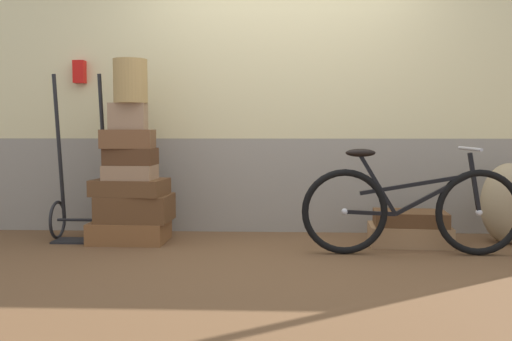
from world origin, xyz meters
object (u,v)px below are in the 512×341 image
object	(u,v)px
wicker_basket	(130,81)
suitcase_1	(135,208)
suitcase_5	(128,139)
suitcase_0	(130,231)
suitcase_4	(131,157)
luggage_trolley	(82,204)
suitcase_7	(409,235)
suitcase_8	(410,218)
suitcase_2	(130,187)
burlap_sack	(508,203)
bicycle	(411,209)
suitcase_3	(130,172)
suitcase_6	(128,116)

from	to	relation	value
wicker_basket	suitcase_1	bearing A→B (deg)	49.71
suitcase_5	wicker_basket	xyz separation A→B (m)	(0.03, -0.00, 0.46)
suitcase_0	suitcase_4	size ratio (longest dim) A/B	1.55
suitcase_4	luggage_trolley	xyz separation A→B (m)	(-0.45, 0.09, -0.41)
wicker_basket	suitcase_7	bearing A→B (deg)	-0.43
suitcase_8	suitcase_7	bearing A→B (deg)	138.30
suitcase_0	suitcase_2	xyz separation A→B (m)	(0.01, -0.01, 0.37)
suitcase_5	burlap_sack	bearing A→B (deg)	-1.85
suitcase_0	suitcase_4	xyz separation A→B (m)	(0.02, -0.02, 0.62)
suitcase_1	suitcase_2	size ratio (longest dim) A/B	1.01
suitcase_8	wicker_basket	distance (m)	2.50
suitcase_4	bicycle	world-z (taller)	bicycle
suitcase_4	burlap_sack	world-z (taller)	suitcase_4
bicycle	suitcase_8	bearing A→B (deg)	77.03
suitcase_3	wicker_basket	bearing A→B (deg)	68.32
suitcase_1	luggage_trolley	size ratio (longest dim) A/B	0.42
suitcase_6	wicker_basket	size ratio (longest dim) A/B	0.83
suitcase_3	bicycle	bearing A→B (deg)	-5.63
suitcase_5	burlap_sack	distance (m)	3.12
suitcase_2	burlap_sack	world-z (taller)	burlap_sack
burlap_sack	suitcase_3	bearing A→B (deg)	-178.12
suitcase_0	suitcase_1	bearing A→B (deg)	7.39
burlap_sack	suitcase_0	bearing A→B (deg)	-178.77
suitcase_3	suitcase_4	distance (m)	0.13
suitcase_7	suitcase_8	size ratio (longest dim) A/B	1.12
suitcase_2	bicycle	world-z (taller)	bicycle
suitcase_2	luggage_trolley	world-z (taller)	luggage_trolley
burlap_sack	suitcase_2	bearing A→B (deg)	-178.64
suitcase_2	luggage_trolley	xyz separation A→B (m)	(-0.43, 0.08, -0.16)
suitcase_6	wicker_basket	world-z (taller)	wicker_basket
suitcase_4	luggage_trolley	world-z (taller)	luggage_trolley
suitcase_1	suitcase_8	size ratio (longest dim) A/B	1.03
suitcase_0	wicker_basket	size ratio (longest dim) A/B	1.74
suitcase_0	luggage_trolley	distance (m)	0.48
suitcase_5	suitcase_6	world-z (taller)	suitcase_6
suitcase_3	luggage_trolley	xyz separation A→B (m)	(-0.44, 0.11, -0.28)
suitcase_1	burlap_sack	size ratio (longest dim) A/B	0.88
suitcase_4	burlap_sack	distance (m)	3.08
suitcase_1	wicker_basket	bearing A→B (deg)	-127.93
suitcase_0	suitcase_2	distance (m)	0.37
suitcase_2	suitcase_5	world-z (taller)	suitcase_5
suitcase_4	bicycle	size ratio (longest dim) A/B	0.24
suitcase_3	suitcase_7	world-z (taller)	suitcase_3
suitcase_5	wicker_basket	size ratio (longest dim) A/B	1.15
suitcase_2	suitcase_6	distance (m)	0.58
suitcase_7	wicker_basket	xyz separation A→B (m)	(-2.24, 0.02, 1.23)
suitcase_1	suitcase_7	xyz separation A→B (m)	(2.22, -0.04, -0.20)
suitcase_0	suitcase_7	world-z (taller)	suitcase_0
suitcase_4	suitcase_7	bearing A→B (deg)	1.36
suitcase_8	suitcase_1	bearing A→B (deg)	-175.75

